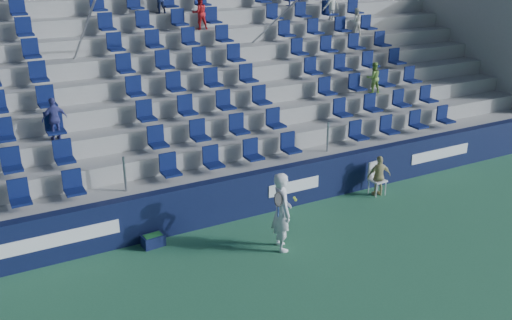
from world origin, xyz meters
The scene contains 7 objects.
ground centered at (0.00, 0.00, 0.00)m, with size 70.00×70.00×0.00m, color #30704A.
sponsor_wall centered at (0.00, 3.15, 0.60)m, with size 24.00×0.32×1.20m.
grandstand centered at (0.00, 8.24, 2.14)m, with size 24.00×8.17×6.63m.
tennis_player centered at (0.01, 1.17, 0.98)m, with size 0.71×0.80×1.95m.
line_judge_chair centered at (4.09, 2.65, 0.55)m, with size 0.45×0.46×0.97m.
line_judge centered at (4.09, 2.50, 0.60)m, with size 0.71×0.29×1.21m, color tan.
ball_bin centered at (-2.67, 2.75, 0.16)m, with size 0.56×0.39×0.30m.
Camera 1 is at (-6.31, -9.19, 6.87)m, focal length 40.00 mm.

